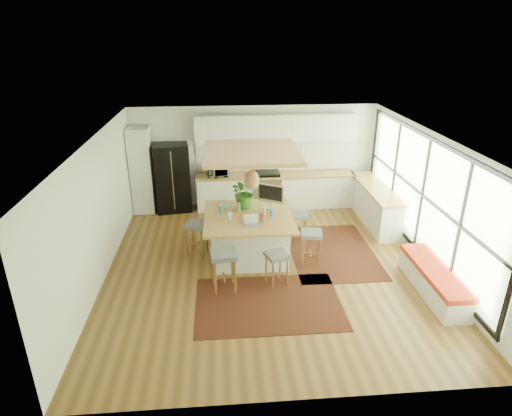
{
  "coord_description": "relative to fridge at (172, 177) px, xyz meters",
  "views": [
    {
      "loc": [
        -0.89,
        -7.74,
        4.59
      ],
      "look_at": [
        -0.2,
        0.5,
        1.1
      ],
      "focal_mm": 30.33,
      "sensor_mm": 36.0,
      "label": 1
    }
  ],
  "objects": [
    {
      "name": "wall_front",
      "position": [
        2.19,
        -6.69,
        0.42
      ],
      "size": [
        6.5,
        0.0,
        6.5
      ],
      "primitive_type": "plane",
      "rotation": [
        -1.57,
        0.0,
        0.0
      ],
      "color": "silver",
      "rests_on": "ground"
    },
    {
      "name": "floor",
      "position": [
        2.19,
        -3.19,
        -0.93
      ],
      "size": [
        7.0,
        7.0,
        0.0
      ],
      "primitive_type": "plane",
      "color": "brown",
      "rests_on": "ground"
    },
    {
      "name": "island_bottle_4",
      "position": [
        1.63,
        -2.43,
        0.1
      ],
      "size": [
        0.07,
        0.07,
        0.19
      ],
      "primitive_type": "cylinder",
      "color": "#5F844F",
      "rests_on": "island"
    },
    {
      "name": "right_counter_base",
      "position": [
        5.12,
        -1.19,
        -0.49
      ],
      "size": [
        0.6,
        2.5,
        0.88
      ],
      "primitive_type": "cube",
      "color": "silver",
      "rests_on": "floor"
    },
    {
      "name": "stool_near_left",
      "position": [
        1.28,
        -3.97,
        -0.57
      ],
      "size": [
        0.5,
        0.5,
        0.79
      ],
      "primitive_type": null,
      "rotation": [
        0.0,
        0.0,
        0.08
      ],
      "color": "#4F5357",
      "rests_on": "floor"
    },
    {
      "name": "island_bowl",
      "position": [
        1.33,
        -2.21,
        0.03
      ],
      "size": [
        0.29,
        0.29,
        0.06
      ],
      "primitive_type": "imported",
      "rotation": [
        0.0,
        0.0,
        0.27
      ],
      "color": "silver",
      "rests_on": "island"
    },
    {
      "name": "monitor",
      "position": [
        2.33,
        -2.33,
        0.26
      ],
      "size": [
        0.62,
        0.48,
        0.55
      ],
      "primitive_type": null,
      "rotation": [
        0.0,
        0.0,
        -0.53
      ],
      "color": "#A5A5AA",
      "rests_on": "island"
    },
    {
      "name": "upper_cabinets",
      "position": [
        2.74,
        0.13,
        1.22
      ],
      "size": [
        4.2,
        0.34,
        0.7
      ],
      "primitive_type": "cube",
      "color": "silver",
      "rests_on": "wall_back"
    },
    {
      "name": "island_plant",
      "position": [
        1.78,
        -2.21,
        0.27
      ],
      "size": [
        0.88,
        0.91,
        0.54
      ],
      "primitive_type": "imported",
      "rotation": [
        0.0,
        0.0,
        0.53
      ],
      "color": "#1E4C19",
      "rests_on": "island"
    },
    {
      "name": "ceiling_panel",
      "position": [
        1.89,
        -2.79,
        1.12
      ],
      "size": [
        1.86,
        1.86,
        0.8
      ],
      "primitive_type": null,
      "color": "olive",
      "rests_on": "ceiling"
    },
    {
      "name": "window_wall",
      "position": [
        5.41,
        -3.19,
        0.47
      ],
      "size": [
        0.1,
        6.2,
        2.6
      ],
      "primitive_type": null,
      "color": "black",
      "rests_on": "wall_right"
    },
    {
      "name": "wall_back",
      "position": [
        2.19,
        0.31,
        0.42
      ],
      "size": [
        6.5,
        0.0,
        6.5
      ],
      "primitive_type": "plane",
      "rotation": [
        1.57,
        0.0,
        0.0
      ],
      "color": "silver",
      "rests_on": "ground"
    },
    {
      "name": "backsplash",
      "position": [
        2.74,
        0.29,
        0.43
      ],
      "size": [
        4.2,
        0.02,
        0.8
      ],
      "primitive_type": "cube",
      "color": "white",
      "rests_on": "wall_back"
    },
    {
      "name": "laptop",
      "position": [
        1.86,
        -3.17,
        0.12
      ],
      "size": [
        0.31,
        0.33,
        0.22
      ],
      "primitive_type": null,
      "rotation": [
        0.0,
        0.0,
        0.09
      ],
      "color": "#A5A5AA",
      "rests_on": "island"
    },
    {
      "name": "island_bottle_0",
      "position": [
        1.28,
        -2.58,
        0.1
      ],
      "size": [
        0.07,
        0.07,
        0.19
      ],
      "primitive_type": "cylinder",
      "color": "teal",
      "rests_on": "island"
    },
    {
      "name": "right_counter_top",
      "position": [
        5.12,
        -1.19,
        -0.03
      ],
      "size": [
        0.64,
        2.54,
        0.05
      ],
      "primitive_type": "cube",
      "color": "olive",
      "rests_on": "right_counter_base"
    },
    {
      "name": "back_counter_base",
      "position": [
        2.74,
        -0.01,
        -0.49
      ],
      "size": [
        4.2,
        0.6,
        0.88
      ],
      "primitive_type": "cube",
      "color": "silver",
      "rests_on": "floor"
    },
    {
      "name": "island_bottle_3",
      "position": [
        2.18,
        -2.63,
        0.1
      ],
      "size": [
        0.07,
        0.07,
        0.19
      ],
      "primitive_type": "cylinder",
      "color": "silver",
      "rests_on": "island"
    },
    {
      "name": "rug_near",
      "position": [
        2.06,
        -4.5,
        -0.92
      ],
      "size": [
        2.6,
        1.8,
        0.01
      ],
      "primitive_type": "cube",
      "color": "black",
      "rests_on": "floor"
    },
    {
      "name": "wall_left",
      "position": [
        -1.06,
        -3.19,
        0.42
      ],
      "size": [
        0.0,
        7.0,
        7.0
      ],
      "primitive_type": "plane",
      "rotation": [
        1.57,
        0.0,
        1.57
      ],
      "color": "silver",
      "rests_on": "ground"
    },
    {
      "name": "ceiling",
      "position": [
        2.19,
        -3.19,
        1.78
      ],
      "size": [
        7.0,
        7.0,
        0.0
      ],
      "primitive_type": "plane",
      "rotation": [
        3.14,
        0.0,
        0.0
      ],
      "color": "white",
      "rests_on": "ground"
    },
    {
      "name": "island_bottle_5",
      "position": [
        2.33,
        -2.78,
        0.1
      ],
      "size": [
        0.07,
        0.07,
        0.19
      ],
      "primitive_type": "cylinder",
      "color": "teal",
      "rests_on": "island"
    },
    {
      "name": "rug_right",
      "position": [
        3.66,
        -2.69,
        -0.92
      ],
      "size": [
        1.8,
        2.6,
        0.01
      ],
      "primitive_type": "cube",
      "color": "black",
      "rests_on": "floor"
    },
    {
      "name": "wall_right",
      "position": [
        5.44,
        -3.19,
        0.42
      ],
      "size": [
        0.0,
        7.0,
        7.0
      ],
      "primitive_type": "plane",
      "rotation": [
        1.57,
        0.0,
        -1.57
      ],
      "color": "silver",
      "rests_on": "ground"
    },
    {
      "name": "stool_left_side",
      "position": [
        0.72,
        -2.55,
        -0.57
      ],
      "size": [
        0.54,
        0.54,
        0.73
      ],
      "primitive_type": null,
      "rotation": [
        0.0,
        0.0,
        -1.87
      ],
      "color": "#4F5357",
      "rests_on": "floor"
    },
    {
      "name": "island",
      "position": [
        1.83,
        -2.68,
        -0.46
      ],
      "size": [
        1.85,
        1.85,
        0.93
      ],
      "primitive_type": null,
      "color": "olive",
      "rests_on": "floor"
    },
    {
      "name": "stool_right_back",
      "position": [
        2.98,
        -2.19,
        -0.57
      ],
      "size": [
        0.48,
        0.48,
        0.73
      ],
      "primitive_type": null,
      "rotation": [
        0.0,
        0.0,
        1.47
      ],
      "color": "#4F5357",
      "rests_on": "floor"
    },
    {
      "name": "microwave",
      "position": [
        1.2,
        -0.02,
        0.19
      ],
      "size": [
        0.62,
        0.41,
        0.39
      ],
      "primitive_type": "imported",
      "rotation": [
        0.0,
        0.0,
        0.17
      ],
      "color": "#A5A5AA",
      "rests_on": "back_counter_top"
    },
    {
      "name": "range",
      "position": [
        2.49,
        -0.01,
        -0.43
      ],
      "size": [
        0.76,
        0.62,
        1.0
      ],
      "primitive_type": null,
      "color": "#A5A5AA",
      "rests_on": "floor"
    },
    {
      "name": "back_counter_top",
      "position": [
        2.74,
        -0.01,
        -0.03
      ],
      "size": [
        4.24,
        0.64,
        0.05
      ],
      "primitive_type": "cube",
      "color": "olive",
      "rests_on": "back_counter_base"
    },
    {
      "name": "island_bottle_1",
      "position": [
        1.43,
        -2.83,
        0.1
      ],
      "size": [
        0.07,
        0.07,
        0.19
      ],
      "primitive_type": "cylinder",
      "color": "silver",
      "rests_on": "island"
    },
    {
      "name": "pantry",
      "position": [
        -0.76,
        -0.01,
        0.2
      ],
      "size": [
        0.55,
        0.6,
        2.25
      ],
      "primitive_type": "cube",
      "color": "silver",
      "rests_on": "floor"
    },
    {
      "name": "stool_right_front",
      "position": [
        3.09,
        -3.14,
        -0.57
      ],
      "size": [
        0.48,
        0.48,
        0.72
      ],
      "primitive_type": null,
      "rotation": [
        0.0,
        0.0,
        1.42
      ],
      "color": "#4F5357",
      "rests_on": "floor"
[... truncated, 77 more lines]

